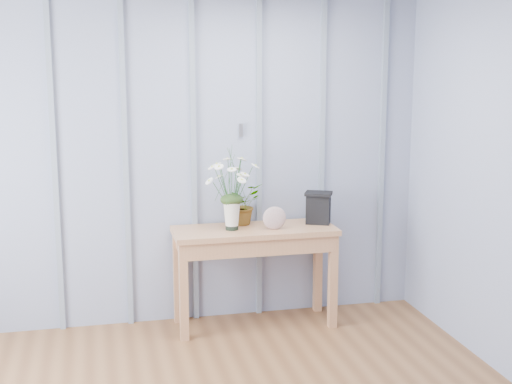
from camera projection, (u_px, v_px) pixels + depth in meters
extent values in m
cube|color=#8C95B4|center=(160.00, 159.00, 5.25)|extent=(4.00, 0.01, 2.50)
cube|color=#AEAEB3|center=(241.00, 130.00, 5.33)|extent=(0.03, 0.01, 0.10)
cube|color=gray|center=(54.00, 163.00, 5.07)|extent=(0.04, 0.03, 2.50)
cube|color=gray|center=(125.00, 160.00, 5.18)|extent=(0.04, 0.03, 2.50)
cube|color=gray|center=(194.00, 158.00, 5.29)|extent=(0.04, 0.03, 2.50)
cube|color=gray|center=(259.00, 156.00, 5.40)|extent=(0.04, 0.03, 2.50)
cube|color=gray|center=(322.00, 154.00, 5.52)|extent=(0.04, 0.03, 2.50)
cube|color=gray|center=(382.00, 152.00, 5.63)|extent=(0.04, 0.03, 2.50)
cube|color=#AB754E|center=(254.00, 231.00, 5.25)|extent=(1.20, 0.45, 0.04)
cube|color=#AB754E|center=(254.00, 241.00, 5.27)|extent=(1.13, 0.42, 0.12)
cube|color=#AB754E|center=(184.00, 292.00, 5.03)|extent=(0.06, 0.06, 0.71)
cube|color=#AB754E|center=(333.00, 281.00, 5.27)|extent=(0.06, 0.06, 0.71)
cube|color=#AB754E|center=(178.00, 277.00, 5.37)|extent=(0.06, 0.06, 0.71)
cube|color=#AB754E|center=(318.00, 268.00, 5.62)|extent=(0.06, 0.06, 0.71)
cylinder|color=black|center=(232.00, 226.00, 5.19)|extent=(0.09, 0.09, 0.06)
cone|color=silver|center=(232.00, 214.00, 5.18)|extent=(0.15, 0.15, 0.21)
ellipsoid|color=#213A16|center=(232.00, 200.00, 5.16)|extent=(0.17, 0.14, 0.09)
imported|color=#213A16|center=(242.00, 204.00, 5.34)|extent=(0.36, 0.35, 0.31)
ellipsoid|color=#804E5C|center=(274.00, 218.00, 5.19)|extent=(0.18, 0.07, 0.17)
cube|color=black|center=(318.00, 209.00, 5.38)|extent=(0.21, 0.19, 0.22)
cube|color=black|center=(319.00, 194.00, 5.35)|extent=(0.24, 0.22, 0.02)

